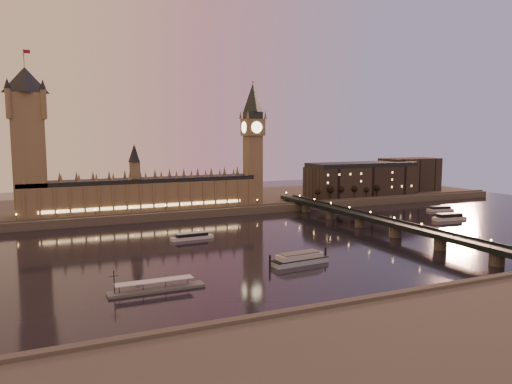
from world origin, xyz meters
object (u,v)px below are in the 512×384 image
Objects in this scene: cruise_boat_a at (192,236)px; moored_barge at (300,259)px; cruise_boat_b at (440,209)px; pontoon_pier at (156,288)px.

moored_barge is (32.42, -79.54, 0.83)m from cruise_boat_a.
cruise_boat_b is 219.61m from moored_barge.
moored_barge is at bearing -140.70° from cruise_boat_b.
moored_barge is 77.76m from pontoon_pier.
pontoon_pier is (-44.23, -92.51, -0.73)m from cruise_boat_a.
pontoon_pier is at bearing -175.45° from moored_barge.
pontoon_pier reaches higher than cruise_boat_b.
cruise_boat_a is 102.54m from pontoon_pier.
cruise_boat_b is at bearing 3.74° from cruise_boat_a.
pontoon_pier reaches higher than moored_barge.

